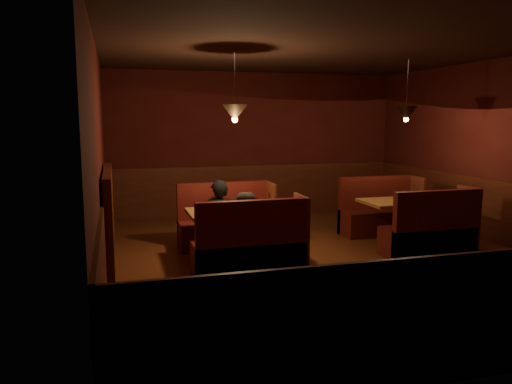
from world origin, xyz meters
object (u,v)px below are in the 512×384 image
object	(u,v)px
main_bench_far	(226,226)
second_bench_near	(431,235)
diner_a	(219,203)
diner_b	(249,219)
main_table	(236,221)
second_bench_far	(379,216)
second_table	(402,212)
main_bench_near	(251,251)

from	to	relation	value
main_bench_far	second_bench_near	size ratio (longest dim) A/B	1.06
diner_a	diner_b	world-z (taller)	diner_a
main_table	second_bench_near	xyz separation A→B (m)	(2.75, -0.61, -0.23)
main_table	diner_a	xyz separation A→B (m)	(-0.13, 0.57, 0.17)
second_bench_far	diner_b	distance (m)	3.11
second_bench_far	second_bench_near	xyz separation A→B (m)	(0.00, -1.48, 0.00)
second_bench_near	diner_b	bearing A→B (deg)	179.51
second_table	diner_a	world-z (taller)	diner_a
main_bench_far	diner_a	size ratio (longest dim) A/B	1.02
main_bench_far	diner_a	bearing A→B (deg)	-129.50
main_bench_near	second_table	xyz separation A→B (m)	(2.70, 0.88, 0.20)
main_bench_near	second_bench_far	world-z (taller)	main_bench_near
second_bench_far	second_bench_near	bearing A→B (deg)	-90.00
main_bench_far	main_table	bearing A→B (deg)	-91.21
second_bench_far	diner_a	size ratio (longest dim) A/B	0.97
second_bench_near	diner_a	distance (m)	3.13
main_bench_far	second_bench_far	bearing A→B (deg)	2.70
main_bench_near	diner_a	bearing A→B (deg)	96.16
main_table	main_bench_far	size ratio (longest dim) A/B	0.91
main_bench_far	second_bench_far	xyz separation A→B (m)	(2.73, 0.13, -0.00)
main_table	diner_a	bearing A→B (deg)	102.46
second_bench_far	diner_a	bearing A→B (deg)	-174.01
diner_a	diner_b	distance (m)	1.17
main_bench_far	second_table	world-z (taller)	main_bench_far
second_table	main_bench_near	bearing A→B (deg)	-161.92
main_bench_far	main_bench_near	world-z (taller)	same
main_bench_near	second_bench_near	world-z (taller)	main_bench_near
main_bench_far	diner_a	xyz separation A→B (m)	(-0.14, -0.17, 0.40)
diner_a	second_table	bearing A→B (deg)	-178.16
main_bench_near	diner_a	xyz separation A→B (m)	(-0.14, 1.32, 0.40)
second_bench_near	diner_a	world-z (taller)	diner_a
main_table	diner_a	world-z (taller)	diner_a
second_table	second_bench_near	xyz separation A→B (m)	(0.03, -0.74, -0.21)
main_bench_near	main_table	bearing A→B (deg)	91.21
second_bench_far	diner_a	xyz separation A→B (m)	(-2.87, -0.30, 0.40)
main_bench_far	main_bench_near	xyz separation A→B (m)	(0.00, -1.49, 0.00)
second_bench_near	second_bench_far	bearing A→B (deg)	90.00
main_bench_far	second_bench_near	xyz separation A→B (m)	(2.73, -1.35, -0.00)
main_table	main_bench_far	bearing A→B (deg)	88.79
main_bench_far	second_bench_near	world-z (taller)	main_bench_far
second_bench_far	diner_a	distance (m)	2.92
diner_b	second_table	bearing A→B (deg)	-6.91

